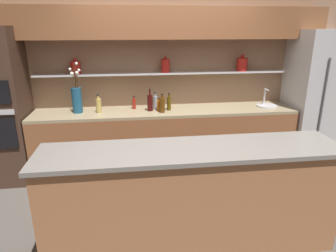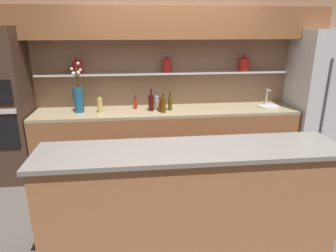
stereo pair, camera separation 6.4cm
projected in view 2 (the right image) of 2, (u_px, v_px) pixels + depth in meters
The scene contains 15 objects.
ground_plane at pixel (182, 218), 3.36m from camera, with size 12.00×12.00×0.00m, color #4C4742.
back_wall_unit at pixel (167, 63), 4.32m from camera, with size 5.20×0.44×2.60m.
back_counter_unit at pixel (167, 140), 4.38m from camera, with size 3.69×0.62×0.92m.
island_counter at pixel (190, 198), 2.80m from camera, with size 2.74×0.61×1.02m.
refrigerator at pixel (318, 101), 4.42m from camera, with size 0.77×0.73×2.01m.
oven_tower at pixel (1, 107), 3.97m from camera, with size 0.70×0.64×2.05m.
flower_vase at pixel (78, 98), 4.08m from camera, with size 0.15×0.16×0.68m.
sink_fixture at pixel (269, 105), 4.40m from camera, with size 0.30×0.30×0.25m.
bottle_oil_0 at pixel (170, 103), 4.20m from camera, with size 0.06×0.06×0.25m.
bottle_sauce_1 at pixel (135, 103), 4.29m from camera, with size 0.05×0.05×0.19m.
bottle_spirit_2 at pixel (163, 105), 4.09m from camera, with size 0.08×0.08×0.26m.
bottle_sauce_3 at pixel (160, 105), 4.17m from camera, with size 0.05×0.05×0.19m.
bottle_wine_4 at pixel (151, 103), 4.17m from camera, with size 0.08×0.08×0.31m.
bottle_spirit_5 at pixel (156, 102), 4.25m from camera, with size 0.06×0.06×0.25m.
bottle_spirit_6 at pixel (100, 105), 4.09m from camera, with size 0.07×0.07×0.25m.
Camera 2 is at (-0.48, -2.83, 2.04)m, focal length 32.00 mm.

